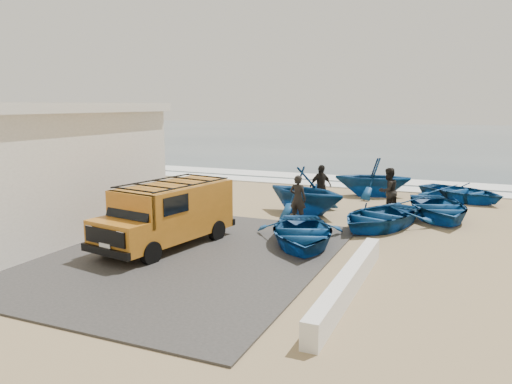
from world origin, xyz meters
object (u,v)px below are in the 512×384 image
(boat_near_left, at_px, (302,232))
(fisherman_middle, at_px, (388,191))
(parapet, at_px, (348,282))
(fisherman_back, at_px, (321,186))
(boat_mid_right, at_px, (438,207))
(boat_far_left, at_px, (373,177))
(boat_far_right, at_px, (462,192))
(boat_mid_left, at_px, (305,191))
(van, at_px, (168,212))
(fisherman_front, at_px, (298,199))
(boat_near_right, at_px, (379,216))

(boat_near_left, bearing_deg, fisherman_middle, 52.86)
(parapet, distance_m, fisherman_back, 9.65)
(parapet, height_order, boat_mid_right, boat_mid_right)
(boat_far_left, height_order, boat_far_right, boat_far_left)
(boat_far_right, height_order, fisherman_back, fisherman_back)
(parapet, xyz_separation_m, fisherman_middle, (-0.52, 8.94, 0.64))
(fisherman_middle, bearing_deg, boat_mid_left, -29.86)
(van, height_order, boat_mid_right, van)
(parapet, relative_size, fisherman_front, 3.47)
(boat_mid_right, relative_size, fisherman_middle, 2.30)
(boat_near_left, bearing_deg, boat_near_right, 40.11)
(boat_near_right, bearing_deg, fisherman_middle, 112.37)
(fisherman_front, xyz_separation_m, fisherman_back, (0.05, 2.79, 0.03))
(boat_far_left, relative_size, boat_far_right, 0.89)
(van, distance_m, fisherman_middle, 9.04)
(fisherman_middle, bearing_deg, parapet, 40.06)
(boat_near_right, distance_m, fisherman_middle, 2.49)
(van, bearing_deg, parapet, -5.94)
(boat_mid_left, height_order, fisherman_front, boat_mid_left)
(parapet, height_order, boat_far_right, boat_far_right)
(fisherman_middle, bearing_deg, boat_mid_right, 123.53)
(boat_near_left, distance_m, fisherman_back, 5.82)
(van, distance_m, boat_near_left, 4.08)
(boat_far_right, bearing_deg, boat_mid_right, -158.00)
(boat_near_left, relative_size, boat_mid_left, 1.12)
(boat_near_right, distance_m, boat_mid_left, 3.32)
(fisherman_front, bearing_deg, van, 66.85)
(van, relative_size, boat_mid_right, 1.15)
(van, bearing_deg, fisherman_middle, 63.49)
(fisherman_middle, bearing_deg, boat_far_left, -124.28)
(fisherman_back, bearing_deg, boat_near_left, -129.81)
(van, relative_size, fisherman_back, 2.67)
(boat_mid_right, height_order, boat_far_right, boat_mid_right)
(fisherman_front, bearing_deg, boat_far_left, -97.74)
(boat_far_left, height_order, fisherman_middle, fisherman_middle)
(boat_mid_right, xyz_separation_m, fisherman_front, (-4.67, -2.57, 0.43))
(boat_mid_right, xyz_separation_m, boat_far_left, (-3.13, 3.77, 0.47))
(van, height_order, boat_far_left, van)
(fisherman_middle, distance_m, fisherman_back, 2.76)
(parapet, relative_size, boat_near_right, 1.47)
(boat_mid_left, xyz_separation_m, fisherman_back, (0.22, 1.40, -0.03))
(boat_near_left, bearing_deg, boat_far_right, 45.67)
(boat_near_left, relative_size, boat_far_right, 1.03)
(parapet, height_order, boat_near_right, boat_near_right)
(van, distance_m, boat_far_left, 11.68)
(boat_mid_right, distance_m, boat_far_left, 4.92)
(fisherman_back, bearing_deg, boat_far_right, -14.09)
(boat_near_left, relative_size, fisherman_front, 2.29)
(boat_far_left, bearing_deg, boat_mid_right, 27.28)
(boat_far_right, xyz_separation_m, fisherman_back, (-5.37, -3.93, 0.50))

